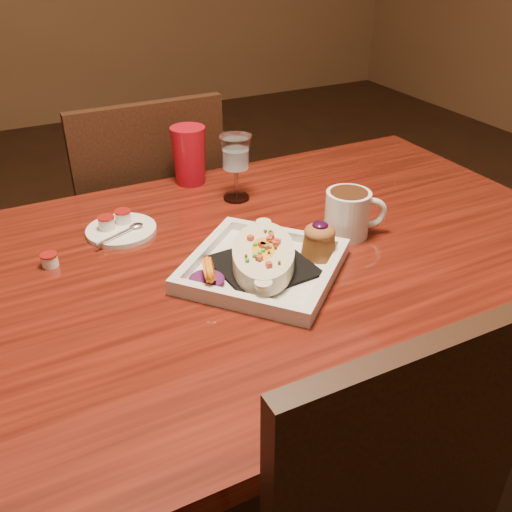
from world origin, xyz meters
name	(u,v)px	position (x,y,z in m)	size (l,w,h in m)	color
floor	(240,508)	(0.00, 0.00, 0.00)	(7.00, 7.00, 0.00)	black
table	(235,304)	(0.00, 0.00, 0.65)	(1.50, 0.90, 0.75)	maroon
chair_far	(147,234)	(0.00, 0.63, 0.51)	(0.42, 0.42, 0.93)	black
plate	(269,259)	(0.04, -0.06, 0.78)	(0.37, 0.37, 0.08)	silver
coffee_mug	(349,212)	(0.26, 0.00, 0.80)	(0.13, 0.09, 0.10)	silver
goblet	(236,156)	(0.13, 0.26, 0.86)	(0.07, 0.07, 0.15)	silver
saucer	(120,228)	(-0.16, 0.22, 0.76)	(0.15, 0.15, 0.10)	silver
creamer_loose	(50,260)	(-0.32, 0.15, 0.76)	(0.03, 0.03, 0.03)	white
red_tumbler	(189,155)	(0.07, 0.40, 0.82)	(0.08, 0.08, 0.14)	#A80C1A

